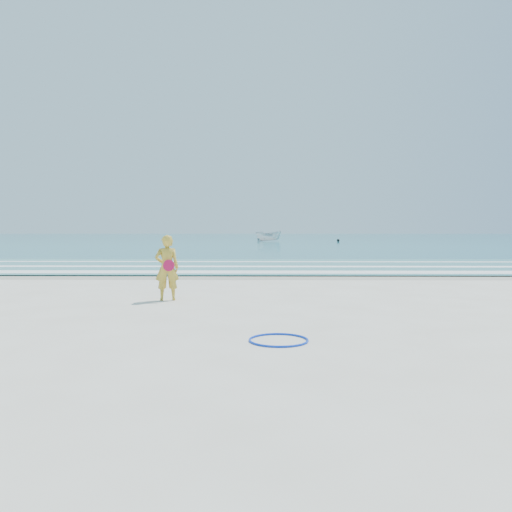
{
  "coord_description": "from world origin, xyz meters",
  "views": [
    {
      "loc": [
        0.81,
        -8.76,
        1.67
      ],
      "look_at": [
        0.62,
        4.0,
        1.0
      ],
      "focal_mm": 35.0,
      "sensor_mm": 36.0,
      "label": 1
    }
  ],
  "objects": [
    {
      "name": "woman",
      "position": [
        -1.47,
        2.97,
        0.78
      ],
      "size": [
        0.62,
        0.47,
        1.55
      ],
      "color": "gold",
      "rests_on": "ground"
    },
    {
      "name": "foam_mid",
      "position": [
        0.0,
        13.2,
        0.05
      ],
      "size": [
        400.0,
        0.9,
        0.01
      ],
      "primitive_type": "cube",
      "color": "white",
      "rests_on": "shallow"
    },
    {
      "name": "foam_far",
      "position": [
        0.0,
        16.5,
        0.05
      ],
      "size": [
        400.0,
        0.6,
        0.01
      ],
      "primitive_type": "cube",
      "color": "white",
      "rests_on": "shallow"
    },
    {
      "name": "ocean",
      "position": [
        0.0,
        105.0,
        0.02
      ],
      "size": [
        400.0,
        190.0,
        0.04
      ],
      "primitive_type": "cube",
      "color": "#19727F",
      "rests_on": "ground"
    },
    {
      "name": "hoop",
      "position": [
        1.04,
        -1.34,
        0.02
      ],
      "size": [
        0.96,
        0.96,
        0.03
      ],
      "primitive_type": "torus",
      "rotation": [
        0.0,
        0.0,
        -0.06
      ],
      "color": "#0B34CC",
      "rests_on": "ground"
    },
    {
      "name": "shallow",
      "position": [
        0.0,
        14.0,
        0.04
      ],
      "size": [
        400.0,
        10.0,
        0.01
      ],
      "primitive_type": "cube",
      "color": "#59B7AD",
      "rests_on": "ocean"
    },
    {
      "name": "wet_sand",
      "position": [
        0.0,
        9.0,
        0.0
      ],
      "size": [
        400.0,
        2.4,
        0.0
      ],
      "primitive_type": "cube",
      "color": "#B2A893",
      "rests_on": "ground"
    },
    {
      "name": "boat",
      "position": [
        1.56,
        62.41,
        0.8
      ],
      "size": [
        4.23,
        2.86,
        1.53
      ],
      "primitive_type": "imported",
      "rotation": [
        0.0,
        0.0,
        1.95
      ],
      "color": "silver",
      "rests_on": "ocean"
    },
    {
      "name": "foam_near",
      "position": [
        0.0,
        10.3,
        0.05
      ],
      "size": [
        400.0,
        1.4,
        0.01
      ],
      "primitive_type": "cube",
      "color": "white",
      "rests_on": "shallow"
    },
    {
      "name": "buoy",
      "position": [
        11.14,
        60.17,
        0.24
      ],
      "size": [
        0.39,
        0.39,
        0.39
      ],
      "primitive_type": "sphere",
      "color": "black",
      "rests_on": "ocean"
    },
    {
      "name": "ground",
      "position": [
        0.0,
        0.0,
        0.0
      ],
      "size": [
        400.0,
        400.0,
        0.0
      ],
      "primitive_type": "plane",
      "color": "silver",
      "rests_on": "ground"
    }
  ]
}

